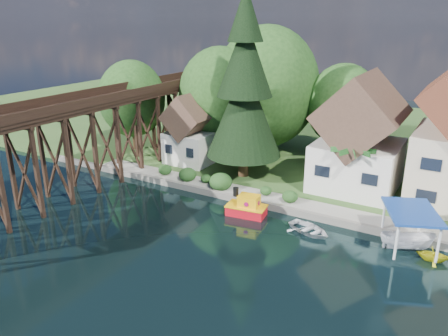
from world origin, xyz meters
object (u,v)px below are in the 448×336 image
Objects in this scene: house_left at (359,141)px; palm_tree at (353,151)px; trestle_bridge at (96,132)px; boat_canopy at (409,233)px; conifer at (245,89)px; shed at (192,133)px; tugboat at (247,207)px; boat_white_a at (309,228)px; boat_yellow at (433,253)px.

house_left is 3.63m from palm_tree.
trestle_bridge is 8.30× the size of palm_tree.
conifer is at bearing 158.91° from boat_canopy.
shed is 1.47× the size of palm_tree.
palm_tree is (23.35, 7.21, -0.20)m from trestle_bridge.
shed is at bearing 143.27° from tugboat.
house_left is 2.07× the size of palm_tree.
boat_white_a is (-1.18, -6.75, -4.77)m from palm_tree.
trestle_bridge is 24.44m from palm_tree.
conifer reaches higher than shed.
shed is at bearing 173.43° from palm_tree.
conifer reaches higher than boat_canopy.
tugboat is (4.27, -7.36, -8.71)m from conifer.
boat_white_a is 8.93m from boat_yellow.
palm_tree is 1.47× the size of boat_white_a.
house_left is 11.43m from boat_white_a.
conifer reaches higher than boat_white_a.
boat_white_a is at bearing -3.30° from tugboat.
house_left reaches higher than trestle_bridge.
conifer is 12.18m from tugboat.
boat_yellow is (1.84, -0.73, -0.76)m from boat_canopy.
trestle_bridge is 5.63× the size of shed.
tugboat is at bearing 2.78° from trestle_bridge.
trestle_bridge is at bearing -162.83° from palm_tree.
shed is 14.59m from tugboat.
house_left is 12.77m from tugboat.
shed reaches higher than tugboat.
house_left is 1.40× the size of shed.
conifer is 5.17× the size of tugboat.
boat_yellow is at bearing -67.75° from boat_white_a.
palm_tree reaches higher than boat_canopy.
boat_yellow is at bearing -21.65° from boat_canopy.
trestle_bridge is 12.29× the size of tugboat.
boat_canopy is at bearing 62.18° from boat_yellow.
conifer is 3.49× the size of palm_tree.
boat_canopy is (17.10, -6.59, -8.10)m from conifer.
palm_tree is at bearing 17.17° from trestle_bridge.
shed is 9.17m from conifer.
boat_canopy is (29.26, 1.57, -4.01)m from trestle_bridge.
palm_tree is 8.35m from boat_white_a.
conifer reaches higher than house_left.
trestle_bridge is 22.73m from boat_white_a.
palm_tree is at bearing 44.36° from boat_yellow.
boat_white_a is at bearing 86.21° from boat_yellow.
boat_white_a is (10.02, -7.70, -9.06)m from conifer.
tugboat reaches higher than boat_white_a.
palm_tree is (11.19, -0.95, -4.29)m from conifer.
palm_tree is 1.48× the size of tugboat.
house_left is 18.11m from shed.
palm_tree is at bearing -84.43° from house_left.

